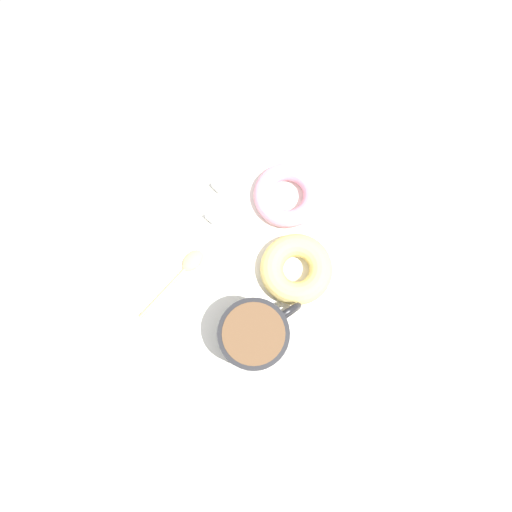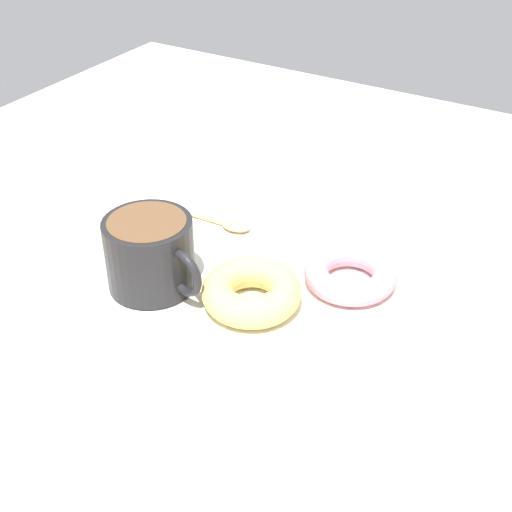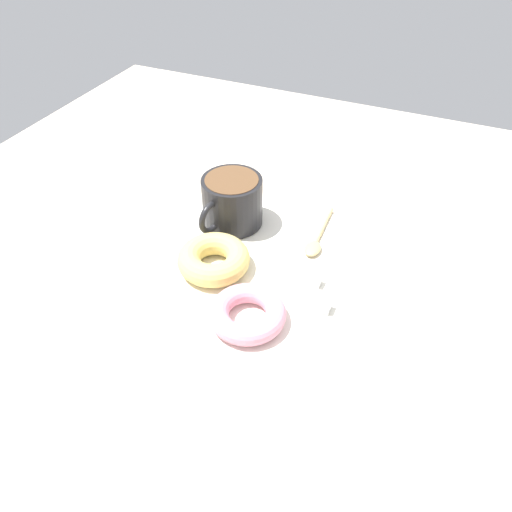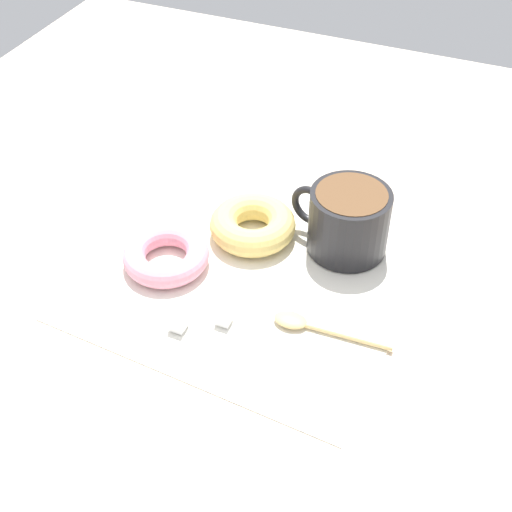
# 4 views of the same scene
# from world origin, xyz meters

# --- Properties ---
(ground_plane) EXTENTS (1.20, 1.20, 0.02)m
(ground_plane) POSITION_xyz_m (0.00, 0.00, -0.01)
(ground_plane) COLOR beige
(napkin) EXTENTS (0.37, 0.37, 0.00)m
(napkin) POSITION_xyz_m (-0.00, -0.01, 0.00)
(napkin) COLOR white
(napkin) RESTS_ON ground_plane
(coffee_cup) EXTENTS (0.12, 0.09, 0.08)m
(coffee_cup) POSITION_xyz_m (0.08, 0.06, 0.04)
(coffee_cup) COLOR black
(coffee_cup) RESTS_ON napkin
(donut_near_cup) EXTENTS (0.10, 0.10, 0.03)m
(donut_near_cup) POSITION_xyz_m (-0.10, -0.04, 0.02)
(donut_near_cup) COLOR pink
(donut_near_cup) RESTS_ON napkin
(donut_far) EXTENTS (0.10, 0.10, 0.03)m
(donut_far) POSITION_xyz_m (-0.03, 0.04, 0.02)
(donut_far) COLOR #E5C66B
(donut_far) RESTS_ON napkin
(spoon) EXTENTS (0.13, 0.03, 0.01)m
(spoon) POSITION_xyz_m (0.08, -0.07, 0.01)
(spoon) COLOR #D8B772
(spoon) RESTS_ON napkin
(sugar_cube) EXTENTS (0.02, 0.02, 0.02)m
(sugar_cube) POSITION_xyz_m (0.00, -0.10, 0.01)
(sugar_cube) COLOR white
(sugar_cube) RESTS_ON napkin
(sugar_cube_extra) EXTENTS (0.02, 0.02, 0.02)m
(sugar_cube_extra) POSITION_xyz_m (-0.04, -0.13, 0.01)
(sugar_cube_extra) COLOR white
(sugar_cube_extra) RESTS_ON napkin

